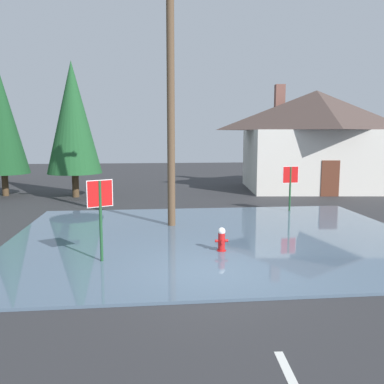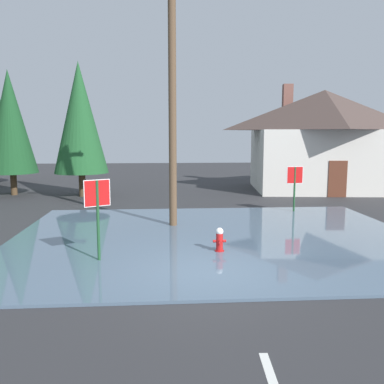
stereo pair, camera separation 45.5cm
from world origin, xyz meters
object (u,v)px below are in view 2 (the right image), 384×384
object	(u,v)px
utility_pole	(172,101)
stop_sign_near	(97,204)
pine_tree_tall_left	(10,122)
fire_hydrant	(220,241)
stop_sign_far	(295,180)
house	(323,139)
pine_tree_mid_left	(80,118)

from	to	relation	value
utility_pole	stop_sign_near	bearing A→B (deg)	-116.67
pine_tree_tall_left	fire_hydrant	bearing A→B (deg)	-50.96
utility_pole	stop_sign_far	bearing A→B (deg)	24.16
pine_tree_tall_left	utility_pole	bearing A→B (deg)	-45.12
house	fire_hydrant	bearing A→B (deg)	-121.53
house	pine_tree_mid_left	world-z (taller)	pine_tree_mid_left
stop_sign_near	house	world-z (taller)	house
fire_hydrant	house	size ratio (longest dim) A/B	0.08
fire_hydrant	stop_sign_far	size ratio (longest dim) A/B	0.37
pine_tree_mid_left	stop_sign_near	bearing A→B (deg)	-77.36
stop_sign_near	pine_tree_tall_left	world-z (taller)	pine_tree_tall_left
fire_hydrant	house	world-z (taller)	house
fire_hydrant	stop_sign_far	world-z (taller)	stop_sign_far
utility_pole	stop_sign_far	world-z (taller)	utility_pole
fire_hydrant	stop_sign_near	bearing A→B (deg)	-169.56
stop_sign_far	fire_hydrant	bearing A→B (deg)	-124.57
house	pine_tree_mid_left	distance (m)	14.45
utility_pole	house	bearing A→B (deg)	46.11
stop_sign_near	pine_tree_mid_left	bearing A→B (deg)	102.64
house	pine_tree_tall_left	size ratio (longest dim) A/B	1.35
fire_hydrant	utility_pole	bearing A→B (deg)	109.32
stop_sign_far	utility_pole	bearing A→B (deg)	-155.84
fire_hydrant	pine_tree_mid_left	xyz separation A→B (m)	(-6.07, 11.53, 3.92)
fire_hydrant	utility_pole	size ratio (longest dim) A/B	0.09
stop_sign_far	house	distance (m)	8.67
pine_tree_tall_left	stop_sign_near	bearing A→B (deg)	-62.71
utility_pole	pine_tree_tall_left	bearing A→B (deg)	134.88
stop_sign_near	pine_tree_tall_left	bearing A→B (deg)	117.29
stop_sign_near	stop_sign_far	world-z (taller)	stop_sign_near
stop_sign_far	pine_tree_mid_left	distance (m)	11.94
stop_sign_near	stop_sign_far	bearing A→B (deg)	41.43
stop_sign_far	pine_tree_tall_left	bearing A→B (deg)	155.52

